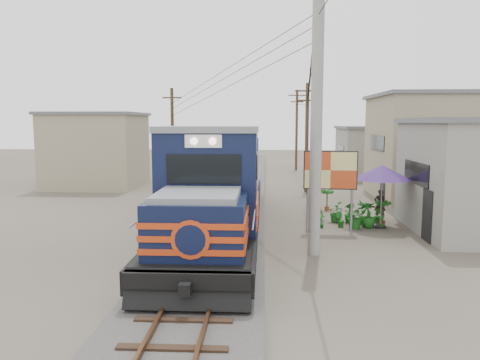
# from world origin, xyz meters

# --- Properties ---
(ground) EXTENTS (120.00, 120.00, 0.00)m
(ground) POSITION_xyz_m (0.00, 0.00, 0.00)
(ground) COLOR #473F35
(ground) RESTS_ON ground
(ballast) EXTENTS (3.60, 70.00, 0.16)m
(ballast) POSITION_xyz_m (0.00, 10.00, 0.08)
(ballast) COLOR #595651
(ballast) RESTS_ON ground
(track) EXTENTS (1.15, 70.00, 0.12)m
(track) POSITION_xyz_m (0.00, 10.00, 0.26)
(track) COLOR #51331E
(track) RESTS_ON ground
(locomotive) EXTENTS (3.17, 17.26, 4.28)m
(locomotive) POSITION_xyz_m (0.00, 2.54, 1.84)
(locomotive) COLOR black
(locomotive) RESTS_ON ground
(utility_pole_main) EXTENTS (0.40, 0.40, 10.00)m
(utility_pole_main) POSITION_xyz_m (3.50, -0.50, 5.00)
(utility_pole_main) COLOR #9E9B93
(utility_pole_main) RESTS_ON ground
(wooden_pole_mid) EXTENTS (1.60, 0.24, 7.00)m
(wooden_pole_mid) POSITION_xyz_m (4.50, 14.00, 3.68)
(wooden_pole_mid) COLOR #4C3826
(wooden_pole_mid) RESTS_ON ground
(wooden_pole_far) EXTENTS (1.60, 0.24, 7.50)m
(wooden_pole_far) POSITION_xyz_m (4.80, 28.00, 3.93)
(wooden_pole_far) COLOR #4C3826
(wooden_pole_far) RESTS_ON ground
(wooden_pole_left) EXTENTS (1.60, 0.24, 7.00)m
(wooden_pole_left) POSITION_xyz_m (-5.00, 18.00, 3.68)
(wooden_pole_left) COLOR #4C3826
(wooden_pole_left) RESTS_ON ground
(power_lines) EXTENTS (9.65, 19.00, 3.30)m
(power_lines) POSITION_xyz_m (-0.14, 8.49, 7.56)
(power_lines) COLOR black
(power_lines) RESTS_ON ground
(shophouse_mid) EXTENTS (8.40, 7.35, 6.20)m
(shophouse_mid) POSITION_xyz_m (12.50, 12.00, 3.11)
(shophouse_mid) COLOR gray
(shophouse_mid) RESTS_ON ground
(shophouse_back) EXTENTS (6.30, 6.30, 4.20)m
(shophouse_back) POSITION_xyz_m (11.00, 22.00, 2.11)
(shophouse_back) COLOR gray
(shophouse_back) RESTS_ON ground
(shophouse_left) EXTENTS (6.30, 6.30, 5.20)m
(shophouse_left) POSITION_xyz_m (-10.00, 16.00, 2.61)
(shophouse_left) COLOR gray
(shophouse_left) RESTS_ON ground
(billboard) EXTENTS (2.19, 0.26, 3.37)m
(billboard) POSITION_xyz_m (4.48, 2.86, 2.49)
(billboard) COLOR #99999E
(billboard) RESTS_ON ground
(market_umbrella) EXTENTS (3.04, 3.04, 2.73)m
(market_umbrella) POSITION_xyz_m (6.79, 3.70, 2.40)
(market_umbrella) COLOR black
(market_umbrella) RESTS_ON ground
(vendor) EXTENTS (0.55, 0.37, 1.47)m
(vendor) POSITION_xyz_m (7.13, 5.31, 0.73)
(vendor) COLOR black
(vendor) RESTS_ON ground
(plant_nursery) EXTENTS (3.13, 2.34, 1.12)m
(plant_nursery) POSITION_xyz_m (5.68, 4.10, 0.48)
(plant_nursery) COLOR #1D631C
(plant_nursery) RESTS_ON ground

